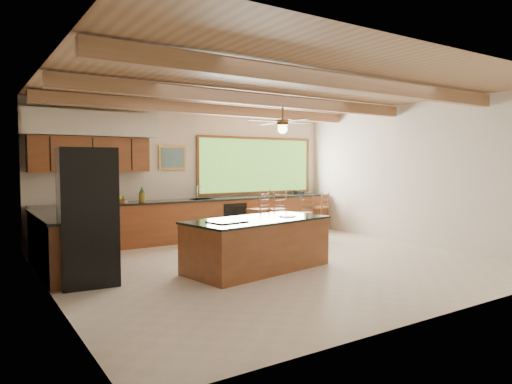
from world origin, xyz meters
TOP-DOWN VIEW (x-y plane):
  - ground at (0.00, 0.00)m, footprint 7.20×7.20m
  - room_shell at (-0.17, 0.65)m, footprint 7.27×6.54m
  - counter_run at (-0.82, 2.52)m, footprint 7.12×3.10m
  - island at (-0.53, -0.22)m, footprint 2.53×1.51m
  - refrigerator at (-3.05, 0.33)m, footprint 0.81×0.79m
  - bar_stool_a at (1.08, 2.14)m, footprint 0.51×0.51m
  - bar_stool_b at (2.02, 1.65)m, footprint 0.45×0.45m
  - bar_stool_c at (1.53, 2.08)m, footprint 0.44×0.44m
  - bar_stool_d at (3.02, 2.28)m, footprint 0.43×0.43m

SIDE VIEW (x-z plane):
  - ground at x=0.00m, z-range 0.00..0.00m
  - island at x=-0.53m, z-range -0.01..0.84m
  - counter_run at x=-0.82m, z-range -0.16..1.09m
  - bar_stool_b at x=2.02m, z-range 0.09..1.07m
  - bar_stool_d at x=3.02m, z-range 0.09..1.12m
  - bar_stool_c at x=1.53m, z-range 0.10..1.20m
  - bar_stool_a at x=1.08m, z-range 0.10..1.23m
  - refrigerator at x=-3.05m, z-range 0.00..1.94m
  - room_shell at x=-0.17m, z-range 0.70..3.72m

